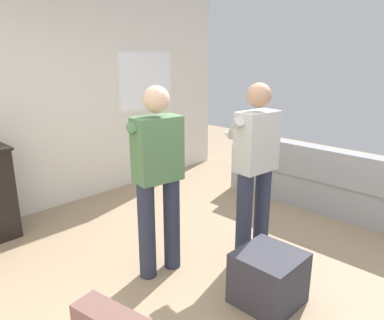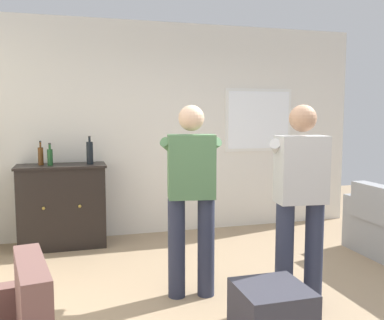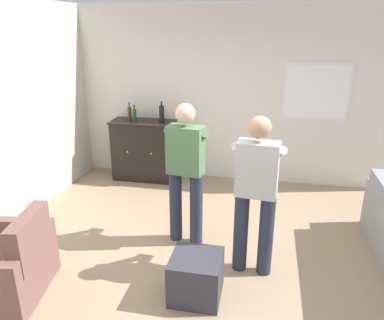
{
  "view_description": "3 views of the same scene",
  "coord_description": "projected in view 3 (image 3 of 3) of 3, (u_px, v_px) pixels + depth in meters",
  "views": [
    {
      "loc": [
        -2.35,
        -1.8,
        1.95
      ],
      "look_at": [
        -0.2,
        0.28,
        1.07
      ],
      "focal_mm": 35.0,
      "sensor_mm": 36.0,
      "label": 1
    },
    {
      "loc": [
        -1.38,
        -2.99,
        1.61
      ],
      "look_at": [
        -0.39,
        0.47,
        1.22
      ],
      "focal_mm": 40.0,
      "sensor_mm": 36.0,
      "label": 2
    },
    {
      "loc": [
        0.47,
        -3.36,
        2.46
      ],
      "look_at": [
        -0.26,
        0.25,
        1.14
      ],
      "focal_mm": 35.0,
      "sensor_mm": 36.0,
      "label": 3
    }
  ],
  "objects": [
    {
      "name": "bottle_wine_green",
      "position": [
        130.0,
        113.0,
        6.12
      ],
      "size": [
        0.06,
        0.06,
        0.29
      ],
      "color": "#593314",
      "rests_on": "sideboard_cabinet"
    },
    {
      "name": "armchair",
      "position": [
        11.0,
        268.0,
        3.56
      ],
      "size": [
        0.78,
        0.97,
        0.85
      ],
      "color": "brown",
      "rests_on": "ground"
    },
    {
      "name": "ground",
      "position": [
        211.0,
        269.0,
        4.02
      ],
      "size": [
        10.4,
        10.4,
        0.0
      ],
      "primitive_type": "plane",
      "color": "#9E8466"
    },
    {
      "name": "ottoman",
      "position": [
        196.0,
        277.0,
        3.55
      ],
      "size": [
        0.48,
        0.48,
        0.43
      ],
      "primitive_type": "cube",
      "color": "#33333D",
      "rests_on": "ground"
    },
    {
      "name": "wall_back_with_window",
      "position": [
        239.0,
        96.0,
        5.99
      ],
      "size": [
        5.2,
        0.15,
        2.8
      ],
      "color": "silver",
      "rests_on": "ground"
    },
    {
      "name": "bottle_liquor_amber",
      "position": [
        135.0,
        115.0,
        6.03
      ],
      "size": [
        0.06,
        0.06,
        0.26
      ],
      "color": "#1E4C23",
      "rests_on": "sideboard_cabinet"
    },
    {
      "name": "person_standing_right",
      "position": [
        256.0,
        189.0,
        3.7
      ],
      "size": [
        0.56,
        0.49,
        1.68
      ],
      "color": "#282D42",
      "rests_on": "ground"
    },
    {
      "name": "person_standing_left",
      "position": [
        186.0,
        168.0,
        4.25
      ],
      "size": [
        0.55,
        0.5,
        1.68
      ],
      "color": "#282D42",
      "rests_on": "ground"
    },
    {
      "name": "sideboard_cabinet",
      "position": [
        144.0,
        150.0,
        6.25
      ],
      "size": [
        1.04,
        0.49,
        1.0
      ],
      "color": "black",
      "rests_on": "ground"
    },
    {
      "name": "bottle_spirits_clear",
      "position": [
        162.0,
        114.0,
        5.94
      ],
      "size": [
        0.08,
        0.08,
        0.34
      ],
      "color": "black",
      "rests_on": "sideboard_cabinet"
    }
  ]
}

